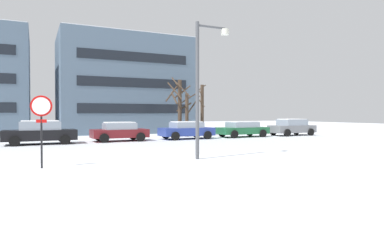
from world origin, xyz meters
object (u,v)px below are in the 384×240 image
stop_sign (41,117)px  street_lamp (203,76)px  parked_car_blue (187,130)px  parked_car_black (40,132)px  parked_car_green (242,129)px  parked_car_maroon (120,131)px  parked_car_gray (292,127)px

stop_sign → street_lamp: 6.69m
stop_sign → street_lamp: street_lamp is taller
street_lamp → parked_car_blue: bearing=69.4°
parked_car_black → parked_car_green: bearing=0.5°
street_lamp → parked_car_black: bearing=120.7°
parked_car_maroon → parked_car_gray: 15.65m
parked_car_black → parked_car_gray: parked_car_black is taller
stop_sign → parked_car_black: size_ratio=0.59×
street_lamp → parked_car_black: street_lamp is taller
street_lamp → parked_car_gray: street_lamp is taller
parked_car_blue → parked_car_green: size_ratio=0.95×
parked_car_green → stop_sign: bearing=-145.9°
parked_car_green → parked_car_black: bearing=-179.5°
parked_car_blue → parked_car_black: bearing=-179.5°
street_lamp → parked_car_black: (-6.36, 10.73, -2.83)m
parked_car_black → parked_car_gray: 20.86m
parked_car_blue → parked_car_green: parked_car_blue is taller
stop_sign → parked_car_black: (0.10, 10.50, -1.07)m
parked_car_black → parked_car_green: parked_car_black is taller
parked_car_maroon → parked_car_blue: size_ratio=0.94×
parked_car_blue → parked_car_gray: parked_car_gray is taller
street_lamp → parked_car_maroon: bearing=95.9°
stop_sign → parked_car_blue: (10.53, 10.60, -1.14)m
parked_car_black → parked_car_maroon: (5.22, 0.26, -0.07)m
parked_car_green → parked_car_gray: (5.22, -0.19, 0.07)m
parked_car_maroon → stop_sign: bearing=-116.3°
parked_car_blue → parked_car_gray: 10.43m
stop_sign → parked_car_blue: size_ratio=0.63×
stop_sign → parked_car_gray: 23.45m
parked_car_maroon → parked_car_green: 10.43m
stop_sign → parked_car_black: stop_sign is taller
parked_car_black → parked_car_gray: bearing=-0.1°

